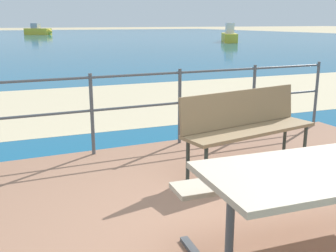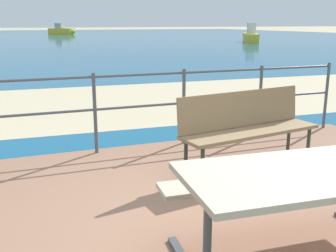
{
  "view_description": "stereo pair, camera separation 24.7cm",
  "coord_description": "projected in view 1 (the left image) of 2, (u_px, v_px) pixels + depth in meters",
  "views": [
    {
      "loc": [
        -1.68,
        -2.28,
        1.65
      ],
      "look_at": [
        0.07,
        1.66,
        0.54
      ],
      "focal_mm": 43.13,
      "sensor_mm": 36.0,
      "label": 1
    },
    {
      "loc": [
        -1.45,
        -2.37,
        1.65
      ],
      "look_at": [
        0.07,
        1.66,
        0.54
      ],
      "focal_mm": 43.13,
      "sensor_mm": 36.0,
      "label": 2
    }
  ],
  "objects": [
    {
      "name": "beach_strip",
      "position": [
        82.0,
        104.0,
        8.28
      ],
      "size": [
        54.14,
        6.71,
        0.01
      ],
      "primitive_type": "cube",
      "rotation": [
        0.0,
        0.0,
        -0.04
      ],
      "color": "beige",
      "rests_on": "ground"
    },
    {
      "name": "boat_near",
      "position": [
        229.0,
        36.0,
        34.0
      ],
      "size": [
        3.32,
        5.21,
        1.55
      ],
      "rotation": [
        0.0,
        0.0,
        1.08
      ],
      "color": "yellow",
      "rests_on": "sea_water"
    },
    {
      "name": "boat_mid",
      "position": [
        38.0,
        31.0,
        51.82
      ],
      "size": [
        3.55,
        3.35,
        1.45
      ],
      "rotation": [
        0.0,
        0.0,
        5.54
      ],
      "color": "yellow",
      "rests_on": "sea_water"
    },
    {
      "name": "patio_paving",
      "position": [
        248.0,
        241.0,
        3.08
      ],
      "size": [
        6.4,
        5.2,
        0.06
      ],
      "primitive_type": "cube",
      "color": "#996B51",
      "rests_on": "ground"
    },
    {
      "name": "railing_fence",
      "position": [
        138.0,
        101.0,
        5.09
      ],
      "size": [
        5.94,
        0.04,
        1.0
      ],
      "color": "#4C5156",
      "rests_on": "patio_paving"
    },
    {
      "name": "park_bench",
      "position": [
        246.0,
        122.0,
        4.4
      ],
      "size": [
        1.66,
        0.66,
        0.87
      ],
      "rotation": [
        0.0,
        0.0,
        0.16
      ],
      "color": "#8C704C",
      "rests_on": "patio_paving"
    },
    {
      "name": "ground_plane",
      "position": [
        248.0,
        244.0,
        3.09
      ],
      "size": [
        240.0,
        240.0,
        0.0
      ],
      "primitive_type": "plane",
      "color": "tan"
    },
    {
      "name": "sea_water",
      "position": [
        5.0,
        39.0,
        38.48
      ],
      "size": [
        90.0,
        90.0,
        0.01
      ],
      "primitive_type": "cube",
      "color": "#145B84",
      "rests_on": "ground"
    },
    {
      "name": "picnic_table",
      "position": [
        336.0,
        190.0,
        2.5
      ],
      "size": [
        1.81,
        1.51,
        0.75
      ],
      "rotation": [
        0.0,
        0.0,
        -0.07
      ],
      "color": "#BCAD93",
      "rests_on": "patio_paving"
    }
  ]
}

